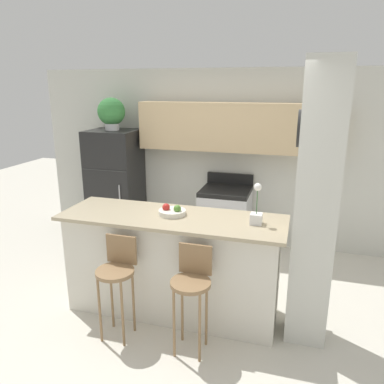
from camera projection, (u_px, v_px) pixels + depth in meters
The scene contains 11 objects.
ground_plane at pixel (173, 310), 4.01m from camera, with size 14.00×14.00×0.00m, color beige.
wall_back at pixel (224, 146), 5.40m from camera, with size 5.60×0.38×2.55m.
pillar_right at pixel (315, 209), 3.25m from camera, with size 0.38×0.32×2.55m.
counter_bar at pixel (173, 264), 3.86m from camera, with size 2.26×0.74×1.06m.
refrigerator at pixel (116, 185), 5.73m from camera, with size 0.73×0.66×1.68m.
stove_range at pixel (225, 219), 5.38m from camera, with size 0.68×0.65×1.07m.
bar_stool_left at pixel (117, 273), 3.45m from camera, with size 0.35×0.35×0.98m.
bar_stool_right at pixel (192, 284), 3.25m from camera, with size 0.35×0.35×0.98m.
potted_plant_on_fridge at pixel (111, 113), 5.43m from camera, with size 0.40×0.40×0.47m.
orchid_vase at pixel (256, 212), 3.47m from camera, with size 0.11×0.11×0.39m.
fruit_bowl at pixel (172, 212), 3.74m from camera, with size 0.27×0.27×0.11m.
Camera 1 is at (1.19, -3.30, 2.32)m, focal length 35.00 mm.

